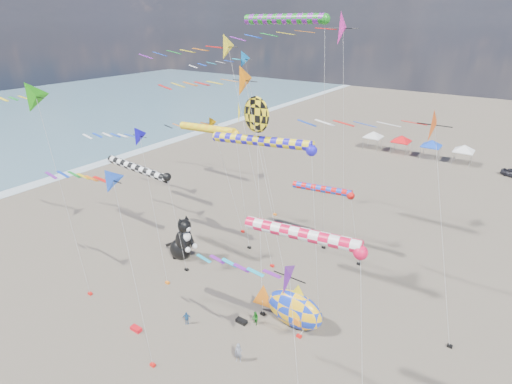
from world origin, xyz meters
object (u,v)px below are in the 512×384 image
object	(u,v)px
person_adult	(239,353)
child_blue	(187,318)
fish_inflatable	(294,309)
child_green	(255,318)
cat_inflatable	(181,237)

from	to	relation	value
person_adult	child_blue	xyz separation A→B (m)	(-5.56, 0.69, -0.20)
fish_inflatable	child_green	size ratio (longest dim) A/B	5.34
fish_inflatable	person_adult	distance (m)	5.57
fish_inflatable	child_blue	world-z (taller)	fish_inflatable
fish_inflatable	child_green	xyz separation A→B (m)	(-2.40, -1.72, -0.85)
cat_inflatable	fish_inflatable	distance (m)	13.94
cat_inflatable	child_blue	world-z (taller)	cat_inflatable
fish_inflatable	cat_inflatable	bearing A→B (deg)	171.64
child_green	cat_inflatable	bearing A→B (deg)	-174.00
child_green	person_adult	bearing A→B (deg)	-48.98
cat_inflatable	fish_inflatable	world-z (taller)	cat_inflatable
cat_inflatable	child_green	world-z (taller)	cat_inflatable
fish_inflatable	child_green	bearing A→B (deg)	-144.40
person_adult	child_green	size ratio (longest dim) A/B	1.28
fish_inflatable	child_blue	bearing A→B (deg)	-145.71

